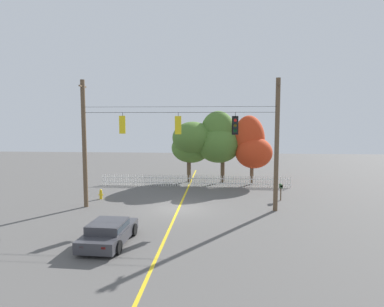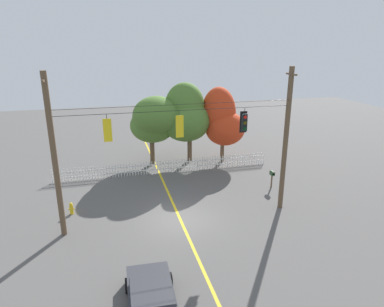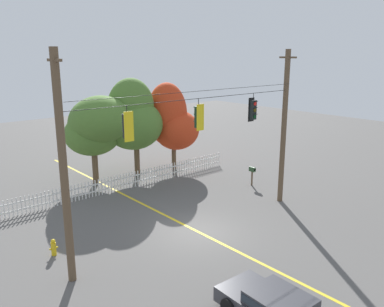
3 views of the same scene
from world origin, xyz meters
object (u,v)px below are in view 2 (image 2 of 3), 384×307
object	(u,v)px
traffic_signal_southbound_primary	(244,122)
autumn_maple_near_fence	(154,119)
autumn_maple_mid	(187,115)
parked_car	(152,298)
autumn_oak_far_east	(221,120)
fire_hydrant	(71,208)
traffic_signal_northbound_primary	(179,126)
roadside_mailbox	(272,174)
traffic_signal_northbound_secondary	(108,130)

from	to	relation	value
traffic_signal_southbound_primary	autumn_maple_near_fence	world-z (taller)	traffic_signal_southbound_primary
autumn_maple_mid	parked_car	size ratio (longest dim) A/B	1.70
autumn_oak_far_east	fire_hydrant	xyz separation A→B (m)	(-12.18, -7.22, -3.33)
autumn_maple_mid	autumn_oak_far_east	distance (m)	3.07
traffic_signal_northbound_primary	autumn_oak_far_east	world-z (taller)	traffic_signal_northbound_primary
traffic_signal_southbound_primary	autumn_maple_near_fence	size ratio (longest dim) A/B	0.25
parked_car	roadside_mailbox	distance (m)	14.17
parked_car	autumn_oak_far_east	bearing A→B (deg)	62.77
traffic_signal_northbound_secondary	autumn_maple_near_fence	size ratio (longest dim) A/B	0.24
autumn_maple_mid	autumn_maple_near_fence	bearing A→B (deg)	173.44
autumn_maple_near_fence	roadside_mailbox	world-z (taller)	autumn_maple_near_fence
autumn_maple_near_fence	traffic_signal_southbound_primary	bearing A→B (deg)	-69.99
traffic_signal_northbound_secondary	traffic_signal_northbound_primary	distance (m)	3.82
traffic_signal_southbound_primary	parked_car	distance (m)	10.77
fire_hydrant	traffic_signal_northbound_secondary	bearing A→B (deg)	-43.25
autumn_maple_mid	autumn_oak_far_east	xyz separation A→B (m)	(2.99, -0.43, -0.53)
traffic_signal_northbound_primary	roadside_mailbox	size ratio (longest dim) A/B	1.14
traffic_signal_northbound_secondary	fire_hydrant	xyz separation A→B (m)	(-2.54, 2.39, -5.42)
autumn_oak_far_east	roadside_mailbox	distance (m)	7.31
parked_car	fire_hydrant	distance (m)	9.97
autumn_maple_near_fence	autumn_oak_far_east	world-z (taller)	autumn_oak_far_east
traffic_signal_southbound_primary	autumn_maple_mid	bearing A→B (deg)	95.72
traffic_signal_southbound_primary	autumn_maple_near_fence	xyz separation A→B (m)	(-3.76, 10.33, -1.81)
traffic_signal_northbound_primary	traffic_signal_southbound_primary	size ratio (longest dim) A/B	0.98
roadside_mailbox	parked_car	bearing A→B (deg)	-135.78
autumn_oak_far_east	parked_car	xyz separation A→B (m)	(-8.48, -16.47, -3.10)
traffic_signal_northbound_secondary	fire_hydrant	world-z (taller)	traffic_signal_northbound_secondary
autumn_oak_far_east	parked_car	size ratio (longest dim) A/B	1.59
traffic_signal_southbound_primary	roadside_mailbox	size ratio (longest dim) A/B	1.16
traffic_signal_southbound_primary	parked_car	size ratio (longest dim) A/B	0.36
traffic_signal_northbound_secondary	roadside_mailbox	size ratio (longest dim) A/B	1.12
traffic_signal_northbound_primary	autumn_oak_far_east	xyz separation A→B (m)	(5.82, 9.61, -2.07)
traffic_signal_northbound_secondary	parked_car	size ratio (longest dim) A/B	0.35
autumn_oak_far_east	autumn_maple_mid	bearing A→B (deg)	171.90
traffic_signal_northbound_primary	roadside_mailbox	distance (m)	9.35
traffic_signal_northbound_primary	parked_car	bearing A→B (deg)	-111.18
traffic_signal_southbound_primary	autumn_maple_near_fence	bearing A→B (deg)	110.01
traffic_signal_northbound_primary	traffic_signal_northbound_secondary	bearing A→B (deg)	180.00
traffic_signal_southbound_primary	fire_hydrant	distance (m)	11.76
parked_car	fire_hydrant	size ratio (longest dim) A/B	5.41
autumn_oak_far_east	traffic_signal_southbound_primary	bearing A→B (deg)	-101.73
traffic_signal_northbound_primary	fire_hydrant	world-z (taller)	traffic_signal_northbound_primary
traffic_signal_northbound_secondary	traffic_signal_southbound_primary	world-z (taller)	same
autumn_maple_mid	fire_hydrant	world-z (taller)	autumn_maple_mid
autumn_oak_far_east	traffic_signal_northbound_primary	bearing A→B (deg)	-121.20
traffic_signal_northbound_secondary	parked_car	distance (m)	8.69
autumn_maple_mid	fire_hydrant	xyz separation A→B (m)	(-9.18, -7.65, -3.86)
autumn_oak_far_east	roadside_mailbox	world-z (taller)	autumn_oak_far_east
traffic_signal_southbound_primary	autumn_oak_far_east	bearing A→B (deg)	78.27
traffic_signal_northbound_secondary	fire_hydrant	bearing A→B (deg)	136.75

